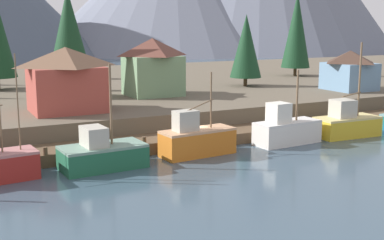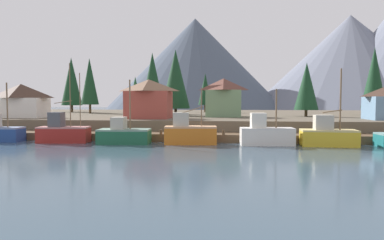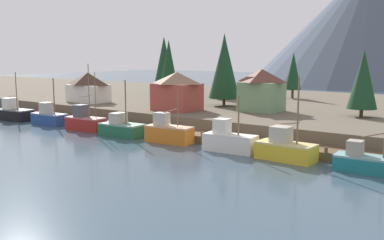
{
  "view_description": "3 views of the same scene",
  "coord_description": "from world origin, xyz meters",
  "px_view_note": "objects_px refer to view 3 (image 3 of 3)",
  "views": [
    {
      "loc": [
        -19.14,
        -38.64,
        10.83
      ],
      "look_at": [
        1.03,
        1.41,
        2.37
      ],
      "focal_mm": 48.4,
      "sensor_mm": 36.0,
      "label": 1
    },
    {
      "loc": [
        4.76,
        -43.69,
        5.33
      ],
      "look_at": [
        -0.34,
        3.59,
        2.65
      ],
      "focal_mm": 32.69,
      "sensor_mm": 36.0,
      "label": 2
    },
    {
      "loc": [
        35.63,
        -45.08,
        11.19
      ],
      "look_at": [
        0.51,
        2.75,
        2.49
      ],
      "focal_mm": 41.33,
      "sensor_mm": 36.0,
      "label": 3
    }
  ],
  "objects_px": {
    "house_green": "(262,90)",
    "conifer_back_left": "(224,62)",
    "conifer_far_left": "(293,71)",
    "fishing_boat_white": "(229,141)",
    "house_red": "(177,91)",
    "conifer_near_left": "(363,80)",
    "fishing_boat_black": "(15,113)",
    "fishing_boat_blue": "(49,117)",
    "house_white": "(88,87)",
    "fishing_boat_yellow": "(285,148)",
    "conifer_centre": "(222,72)",
    "fishing_boat_green": "(122,128)",
    "fishing_boat_red": "(85,122)",
    "conifer_mid_left": "(169,63)",
    "fishing_boat_orange": "(168,133)",
    "conifer_mid_right": "(164,61)",
    "conifer_back_right": "(224,67)",
    "fishing_boat_teal": "(367,162)"
  },
  "relations": [
    {
      "from": "house_green",
      "to": "conifer_back_left",
      "type": "distance_m",
      "value": 21.02
    },
    {
      "from": "conifer_far_left",
      "to": "fishing_boat_white",
      "type": "bearing_deg",
      "value": -76.19
    },
    {
      "from": "house_red",
      "to": "conifer_near_left",
      "type": "distance_m",
      "value": 27.76
    },
    {
      "from": "fishing_boat_black",
      "to": "fishing_boat_blue",
      "type": "xyz_separation_m",
      "value": [
        9.03,
        0.45,
        -0.08
      ]
    },
    {
      "from": "fishing_boat_black",
      "to": "house_white",
      "type": "height_order",
      "value": "fishing_boat_black"
    },
    {
      "from": "fishing_boat_yellow",
      "to": "conifer_centre",
      "type": "xyz_separation_m",
      "value": [
        -34.3,
        41.23,
        6.2
      ]
    },
    {
      "from": "fishing_boat_blue",
      "to": "fishing_boat_green",
      "type": "xyz_separation_m",
      "value": [
        17.02,
        -0.4,
        -0.08
      ]
    },
    {
      "from": "fishing_boat_black",
      "to": "fishing_boat_blue",
      "type": "height_order",
      "value": "fishing_boat_black"
    },
    {
      "from": "fishing_boat_black",
      "to": "fishing_boat_red",
      "type": "height_order",
      "value": "fishing_boat_red"
    },
    {
      "from": "fishing_boat_blue",
      "to": "conifer_far_left",
      "type": "bearing_deg",
      "value": 56.63
    },
    {
      "from": "fishing_boat_blue",
      "to": "conifer_mid_left",
      "type": "distance_m",
      "value": 32.43
    },
    {
      "from": "fishing_boat_red",
      "to": "conifer_centre",
      "type": "height_order",
      "value": "conifer_centre"
    },
    {
      "from": "house_green",
      "to": "conifer_far_left",
      "type": "height_order",
      "value": "conifer_far_left"
    },
    {
      "from": "conifer_near_left",
      "to": "conifer_far_left",
      "type": "bearing_deg",
      "value": 133.81
    },
    {
      "from": "fishing_boat_green",
      "to": "house_green",
      "type": "xyz_separation_m",
      "value": [
        11.94,
        18.71,
        4.74
      ]
    },
    {
      "from": "fishing_boat_orange",
      "to": "conifer_mid_right",
      "type": "bearing_deg",
      "value": 125.01
    },
    {
      "from": "conifer_near_left",
      "to": "conifer_back_right",
      "type": "height_order",
      "value": "conifer_back_right"
    },
    {
      "from": "fishing_boat_black",
      "to": "conifer_mid_right",
      "type": "distance_m",
      "value": 40.4
    },
    {
      "from": "fishing_boat_green",
      "to": "conifer_centre",
      "type": "height_order",
      "value": "conifer_centre"
    },
    {
      "from": "house_red",
      "to": "conifer_far_left",
      "type": "bearing_deg",
      "value": 77.03
    },
    {
      "from": "fishing_boat_orange",
      "to": "conifer_back_left",
      "type": "height_order",
      "value": "conifer_back_left"
    },
    {
      "from": "fishing_boat_green",
      "to": "conifer_near_left",
      "type": "relative_size",
      "value": 0.83
    },
    {
      "from": "fishing_boat_orange",
      "to": "house_red",
      "type": "xyz_separation_m",
      "value": [
        -7.77,
        11.69,
        4.29
      ]
    },
    {
      "from": "fishing_boat_teal",
      "to": "house_white",
      "type": "bearing_deg",
      "value": 163.65
    },
    {
      "from": "conifer_near_left",
      "to": "conifer_mid_left",
      "type": "distance_m",
      "value": 44.97
    },
    {
      "from": "conifer_near_left",
      "to": "conifer_mid_left",
      "type": "height_order",
      "value": "conifer_mid_left"
    },
    {
      "from": "house_red",
      "to": "conifer_near_left",
      "type": "xyz_separation_m",
      "value": [
        26.0,
        9.47,
        2.18
      ]
    },
    {
      "from": "fishing_boat_black",
      "to": "fishing_boat_teal",
      "type": "relative_size",
      "value": 1.31
    },
    {
      "from": "conifer_mid_right",
      "to": "conifer_back_left",
      "type": "height_order",
      "value": "conifer_mid_right"
    },
    {
      "from": "fishing_boat_yellow",
      "to": "conifer_near_left",
      "type": "height_order",
      "value": "conifer_near_left"
    },
    {
      "from": "fishing_boat_green",
      "to": "fishing_boat_blue",
      "type": "bearing_deg",
      "value": 174.96
    },
    {
      "from": "house_red",
      "to": "house_white",
      "type": "relative_size",
      "value": 0.85
    },
    {
      "from": "fishing_boat_white",
      "to": "house_green",
      "type": "distance_m",
      "value": 19.66
    },
    {
      "from": "conifer_far_left",
      "to": "fishing_boat_orange",
      "type": "bearing_deg",
      "value": -88.65
    },
    {
      "from": "fishing_boat_red",
      "to": "fishing_boat_green",
      "type": "bearing_deg",
      "value": -7.55
    },
    {
      "from": "fishing_boat_white",
      "to": "conifer_far_left",
      "type": "distance_m",
      "value": 42.9
    },
    {
      "from": "fishing_boat_black",
      "to": "house_green",
      "type": "bearing_deg",
      "value": 19.9
    },
    {
      "from": "fishing_boat_teal",
      "to": "house_green",
      "type": "distance_m",
      "value": 28.35
    },
    {
      "from": "conifer_mid_right",
      "to": "conifer_back_left",
      "type": "relative_size",
      "value": 1.01
    },
    {
      "from": "fishing_boat_black",
      "to": "conifer_mid_right",
      "type": "xyz_separation_m",
      "value": [
        0.96,
        39.46,
        8.62
      ]
    },
    {
      "from": "fishing_boat_red",
      "to": "conifer_far_left",
      "type": "xyz_separation_m",
      "value": [
        15.17,
        41.26,
        6.68
      ]
    },
    {
      "from": "house_red",
      "to": "conifer_centre",
      "type": "height_order",
      "value": "conifer_centre"
    },
    {
      "from": "conifer_near_left",
      "to": "conifer_back_left",
      "type": "xyz_separation_m",
      "value": [
        -29.95,
        10.86,
        2.01
      ]
    },
    {
      "from": "fishing_boat_teal",
      "to": "house_red",
      "type": "distance_m",
      "value": 34.9
    },
    {
      "from": "fishing_boat_red",
      "to": "conifer_mid_right",
      "type": "bearing_deg",
      "value": 107.85
    },
    {
      "from": "conifer_back_left",
      "to": "fishing_boat_blue",
      "type": "bearing_deg",
      "value": -112.83
    },
    {
      "from": "house_red",
      "to": "conifer_centre",
      "type": "xyz_separation_m",
      "value": [
        -10.26,
        29.5,
        1.86
      ]
    },
    {
      "from": "conifer_mid_left",
      "to": "house_red",
      "type": "bearing_deg",
      "value": -48.01
    },
    {
      "from": "fishing_boat_black",
      "to": "conifer_far_left",
      "type": "bearing_deg",
      "value": 44.96
    },
    {
      "from": "fishing_boat_green",
      "to": "conifer_mid_left",
      "type": "bearing_deg",
      "value": 114.97
    }
  ]
}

